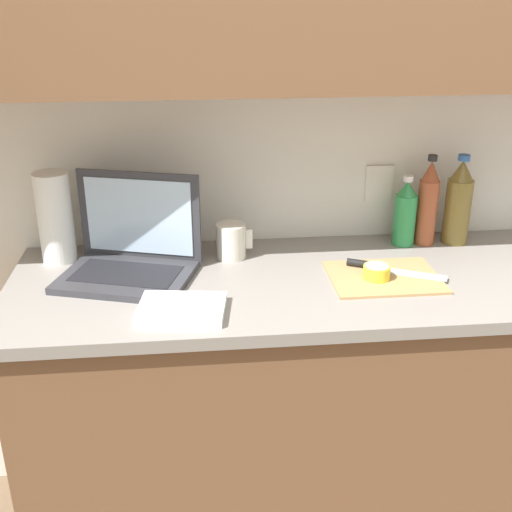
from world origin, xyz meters
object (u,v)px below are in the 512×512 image
object	(u,v)px
measuring_cup	(231,241)
knife	(379,267)
laptop	(132,252)
bottle_water_clear	(405,214)
bottle_green_soda	(458,203)
cutting_board	(384,277)
bottle_oil_tall	(428,204)
paper_towel_roll	(55,217)
lemon_half_cut	(377,272)

from	to	relation	value
measuring_cup	knife	bearing A→B (deg)	-20.40
laptop	measuring_cup	xyz separation A→B (m)	(0.29, 0.09, -0.01)
knife	bottle_water_clear	distance (m)	0.26
knife	bottle_green_soda	distance (m)	0.39
cutting_board	knife	size ratio (longest dim) A/B	1.15
knife	bottle_oil_tall	size ratio (longest dim) A/B	0.93
bottle_oil_tall	measuring_cup	xyz separation A→B (m)	(-0.63, -0.05, -0.08)
measuring_cup	cutting_board	bearing A→B (deg)	-25.28
bottle_water_clear	paper_towel_roll	xyz separation A→B (m)	(-1.08, -0.02, 0.03)
laptop	bottle_oil_tall	xyz separation A→B (m)	(0.92, 0.14, 0.07)
laptop	lemon_half_cut	size ratio (longest dim) A/B	5.62
knife	bottle_green_soda	world-z (taller)	bottle_green_soda
bottle_water_clear	paper_towel_roll	bearing A→B (deg)	-179.11
bottle_oil_tall	measuring_cup	size ratio (longest dim) A/B	2.63
bottle_water_clear	measuring_cup	size ratio (longest dim) A/B	2.06
laptop	paper_towel_roll	xyz separation A→B (m)	(-0.23, 0.12, 0.07)
bottle_water_clear	measuring_cup	distance (m)	0.56
bottle_green_soda	measuring_cup	xyz separation A→B (m)	(-0.73, -0.05, -0.08)
lemon_half_cut	bottle_oil_tall	xyz separation A→B (m)	(0.23, 0.27, 0.11)
cutting_board	paper_towel_roll	world-z (taller)	paper_towel_roll
bottle_water_clear	bottle_green_soda	bearing A→B (deg)	0.00
paper_towel_roll	lemon_half_cut	bearing A→B (deg)	-15.15
lemon_half_cut	paper_towel_roll	size ratio (longest dim) A/B	0.28
measuring_cup	paper_towel_roll	world-z (taller)	paper_towel_roll
bottle_water_clear	paper_towel_roll	size ratio (longest dim) A/B	0.84
cutting_board	bottle_water_clear	world-z (taller)	bottle_water_clear
bottle_green_soda	laptop	bearing A→B (deg)	-172.41
cutting_board	lemon_half_cut	distance (m)	0.04
lemon_half_cut	bottle_oil_tall	world-z (taller)	bottle_oil_tall
paper_towel_roll	knife	bearing A→B (deg)	-11.44
laptop	bottle_green_soda	bearing A→B (deg)	24.70
knife	measuring_cup	distance (m)	0.45
bottle_green_soda	bottle_water_clear	bearing A→B (deg)	-180.00
lemon_half_cut	bottle_water_clear	size ratio (longest dim) A/B	0.33
cutting_board	paper_towel_roll	size ratio (longest dim) A/B	1.14
cutting_board	measuring_cup	world-z (taller)	measuring_cup
laptop	knife	bearing A→B (deg)	11.43
bottle_oil_tall	bottle_water_clear	size ratio (longest dim) A/B	1.28
cutting_board	lemon_half_cut	size ratio (longest dim) A/B	4.09
bottle_green_soda	bottle_water_clear	size ratio (longest dim) A/B	1.27
knife	bottle_water_clear	xyz separation A→B (m)	(0.14, 0.21, 0.09)
knife	bottle_water_clear	bearing A→B (deg)	82.49
bottle_green_soda	measuring_cup	distance (m)	0.74
cutting_board	lemon_half_cut	xyz separation A→B (m)	(-0.03, -0.01, 0.02)
laptop	bottle_green_soda	distance (m)	1.04
cutting_board	bottle_water_clear	distance (m)	0.30
laptop	paper_towel_roll	bearing A→B (deg)	169.53
laptop	bottle_water_clear	xyz separation A→B (m)	(0.85, 0.14, 0.04)
knife	paper_towel_roll	distance (m)	0.97
laptop	bottle_water_clear	bearing A→B (deg)	26.21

